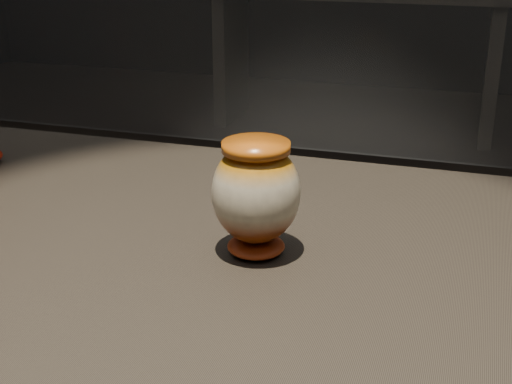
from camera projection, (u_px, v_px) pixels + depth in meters
The scene contains 2 objects.
main_vase at pixel (256, 194), 0.94m from camera, with size 0.14×0.14×0.16m.
back_shelf at pixel (357, 31), 4.54m from camera, with size 2.00×0.60×0.90m.
Camera 1 is at (0.34, -0.86, 1.33)m, focal length 50.00 mm.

